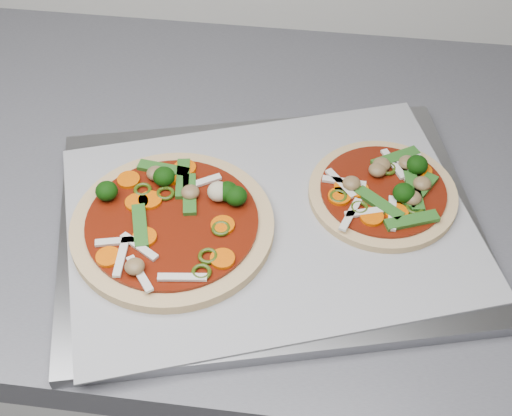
# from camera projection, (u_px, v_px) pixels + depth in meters

# --- Properties ---
(base_cabinet) EXTENTS (3.60, 0.60, 0.86)m
(base_cabinet) POSITION_uv_depth(u_px,v_px,m) (379.00, 388.00, 1.16)
(base_cabinet) COLOR silver
(base_cabinet) RESTS_ON ground
(countertop) EXTENTS (3.60, 0.60, 0.04)m
(countertop) POSITION_uv_depth(u_px,v_px,m) (428.00, 201.00, 0.83)
(countertop) COLOR #5A5A61
(countertop) RESTS_ON base_cabinet
(baking_tray) EXTENTS (0.51, 0.43, 0.01)m
(baking_tray) POSITION_uv_depth(u_px,v_px,m) (269.00, 225.00, 0.77)
(baking_tray) COLOR gray
(baking_tray) RESTS_ON countertop
(parchment) EXTENTS (0.50, 0.43, 0.00)m
(parchment) POSITION_uv_depth(u_px,v_px,m) (269.00, 220.00, 0.76)
(parchment) COLOR #9B9BA0
(parchment) RESTS_ON baking_tray
(pizza_left) EXTENTS (0.30, 0.30, 0.04)m
(pizza_left) POSITION_uv_depth(u_px,v_px,m) (173.00, 221.00, 0.75)
(pizza_left) COLOR #D9B67A
(pizza_left) RESTS_ON parchment
(pizza_right) EXTENTS (0.22, 0.22, 0.03)m
(pizza_right) POSITION_uv_depth(u_px,v_px,m) (386.00, 190.00, 0.78)
(pizza_right) COLOR #D9B67A
(pizza_right) RESTS_ON parchment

